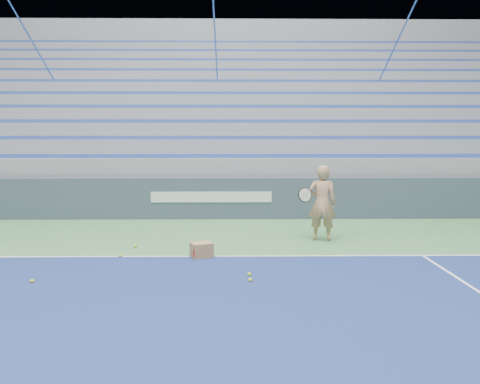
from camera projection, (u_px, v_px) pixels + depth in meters
The scene contains 9 objects.
sponsor_barrier at pixel (212, 198), 12.55m from camera, with size 30.00×0.32×1.10m.
bleachers at pixel (218, 131), 18.00m from camera, with size 31.00×9.15×7.30m.
tennis_player at pixel (322, 203), 9.93m from camera, with size 0.94×0.87×1.61m.
ball_box at pixel (202, 250), 8.58m from camera, with size 0.46×0.42×0.28m.
tennis_ball_0 at pixel (32, 281), 7.12m from camera, with size 0.07×0.07×0.07m, color #C0D42B.
tennis_ball_1 at pixel (135, 246), 9.37m from camera, with size 0.07×0.07×0.07m, color #C0D42B.
tennis_ball_2 at pixel (249, 274), 7.47m from camera, with size 0.07×0.07×0.07m, color #C0D42B.
tennis_ball_3 at pixel (250, 280), 7.18m from camera, with size 0.07×0.07×0.07m, color #C0D42B.
tennis_ball_4 at pixel (120, 256), 8.61m from camera, with size 0.07×0.07×0.07m, color #C0D42B.
Camera 1 is at (0.59, 3.44, 2.26)m, focal length 35.00 mm.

